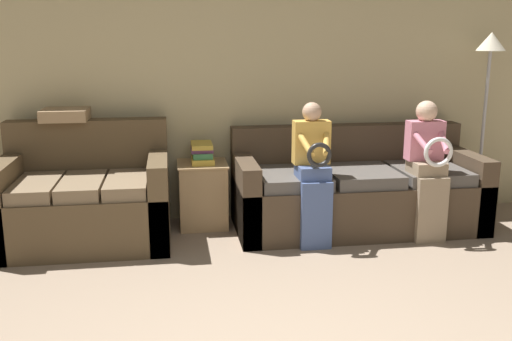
# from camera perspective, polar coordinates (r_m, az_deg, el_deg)

# --- Properties ---
(wall_back) EXTENTS (7.04, 0.06, 2.55)m
(wall_back) POSITION_cam_1_polar(r_m,az_deg,el_deg) (5.44, -2.95, 8.45)
(wall_back) COLOR #C6B789
(wall_back) RESTS_ON ground_plane
(couch_main) EXTENTS (2.23, 0.93, 0.91)m
(couch_main) POSITION_cam_1_polar(r_m,az_deg,el_deg) (5.35, 9.91, -2.09)
(couch_main) COLOR #473828
(couch_main) RESTS_ON ground_plane
(couch_side) EXTENTS (1.40, 0.96, 1.01)m
(couch_side) POSITION_cam_1_polar(r_m,az_deg,el_deg) (5.10, -16.62, -2.95)
(couch_side) COLOR brown
(couch_side) RESTS_ON ground_plane
(child_left_seated) EXTENTS (0.31, 0.37, 1.20)m
(child_left_seated) POSITION_cam_1_polar(r_m,az_deg,el_deg) (4.77, 5.76, 0.20)
(child_left_seated) COLOR #475B8E
(child_left_seated) RESTS_ON ground_plane
(child_right_seated) EXTENTS (0.32, 0.38, 1.20)m
(child_right_seated) POSITION_cam_1_polar(r_m,az_deg,el_deg) (5.10, 16.82, 0.66)
(child_right_seated) COLOR gray
(child_right_seated) RESTS_ON ground_plane
(side_shelf) EXTENTS (0.45, 0.46, 0.60)m
(side_shelf) POSITION_cam_1_polar(r_m,az_deg,el_deg) (5.32, -5.34, -2.30)
(side_shelf) COLOR tan
(side_shelf) RESTS_ON ground_plane
(book_stack) EXTENTS (0.20, 0.32, 0.19)m
(book_stack) POSITION_cam_1_polar(r_m,az_deg,el_deg) (5.23, -5.41, 1.77)
(book_stack) COLOR gold
(book_stack) RESTS_ON side_shelf
(floor_lamp) EXTENTS (0.27, 0.27, 1.77)m
(floor_lamp) POSITION_cam_1_polar(r_m,az_deg,el_deg) (5.92, 22.24, 9.31)
(floor_lamp) COLOR #2D2B28
(floor_lamp) RESTS_ON ground_plane
(throw_pillow) EXTENTS (0.39, 0.39, 0.10)m
(throw_pillow) POSITION_cam_1_polar(r_m,az_deg,el_deg) (5.31, -18.51, 5.34)
(throw_pillow) COLOR #A38460
(throw_pillow) RESTS_ON couch_side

